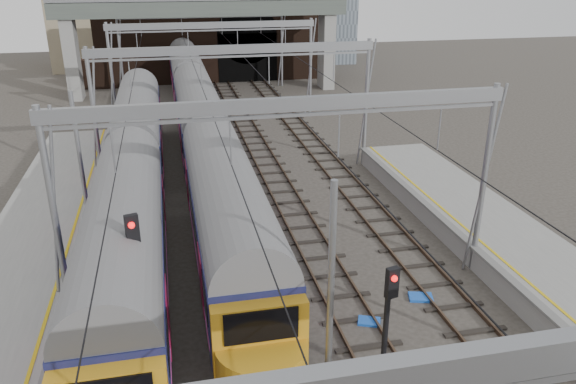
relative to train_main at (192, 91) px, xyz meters
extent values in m
cube|color=#4C3828|center=(-4.72, -20.32, -2.45)|extent=(0.08, 80.00, 0.16)
cube|color=#4C3828|center=(-3.28, -20.32, -2.45)|extent=(0.08, 80.00, 0.16)
cube|color=black|center=(-4.00, -20.32, -2.52)|extent=(2.40, 80.00, 0.14)
cube|color=#4C3828|center=(-0.72, -20.32, -2.45)|extent=(0.08, 80.00, 0.16)
cube|color=#4C3828|center=(0.72, -20.32, -2.45)|extent=(0.08, 80.00, 0.16)
cube|color=black|center=(0.00, -20.32, -2.52)|extent=(2.40, 80.00, 0.14)
cube|color=#4C3828|center=(3.28, -20.32, -2.45)|extent=(0.08, 80.00, 0.16)
cube|color=#4C3828|center=(4.72, -20.32, -2.45)|extent=(0.08, 80.00, 0.16)
cube|color=black|center=(4.00, -20.32, -2.52)|extent=(2.40, 80.00, 0.14)
cube|color=#4C3828|center=(7.28, -20.32, -2.45)|extent=(0.08, 80.00, 0.16)
cube|color=#4C3828|center=(8.72, -20.32, -2.45)|extent=(0.08, 80.00, 0.16)
cube|color=black|center=(8.00, -20.32, -2.52)|extent=(2.40, 80.00, 0.14)
cube|color=gray|center=(2.00, -41.32, 5.06)|extent=(16.80, 0.28, 0.50)
cylinder|color=gray|center=(-6.20, -27.32, 1.46)|extent=(0.24, 0.24, 8.00)
cylinder|color=gray|center=(10.20, -27.32, 1.46)|extent=(0.24, 0.24, 8.00)
cube|color=gray|center=(2.00, -27.32, 5.06)|extent=(16.80, 0.28, 0.50)
cylinder|color=gray|center=(-6.20, -13.32, 1.46)|extent=(0.24, 0.24, 8.00)
cylinder|color=gray|center=(10.20, -13.32, 1.46)|extent=(0.24, 0.24, 8.00)
cube|color=gray|center=(2.00, -13.32, 5.06)|extent=(16.80, 0.28, 0.50)
cylinder|color=gray|center=(-6.20, 0.68, 1.46)|extent=(0.24, 0.24, 8.00)
cylinder|color=gray|center=(10.20, 0.68, 1.46)|extent=(0.24, 0.24, 8.00)
cube|color=gray|center=(2.00, 0.68, 5.06)|extent=(16.80, 0.28, 0.50)
cylinder|color=gray|center=(-6.20, 12.68, 1.46)|extent=(0.24, 0.24, 8.00)
cylinder|color=gray|center=(10.20, 12.68, 1.46)|extent=(0.24, 0.24, 8.00)
cube|color=gray|center=(2.00, 12.68, 5.06)|extent=(16.80, 0.28, 0.50)
cube|color=black|center=(-4.00, -20.32, 2.96)|extent=(0.03, 80.00, 0.03)
cube|color=black|center=(0.00, -20.32, 2.96)|extent=(0.03, 80.00, 0.03)
cube|color=black|center=(4.00, -20.32, 2.96)|extent=(0.03, 80.00, 0.03)
cube|color=black|center=(8.00, -20.32, 2.96)|extent=(0.03, 80.00, 0.03)
cube|color=black|center=(4.00, 16.68, 1.96)|extent=(26.00, 2.00, 9.00)
cube|color=black|center=(7.00, 15.66, 0.06)|extent=(6.50, 0.10, 5.20)
cylinder|color=black|center=(7.00, 15.66, 2.66)|extent=(6.50, 0.10, 6.50)
cube|color=black|center=(-8.00, 15.68, -1.04)|extent=(6.00, 1.50, 3.00)
cube|color=gray|center=(-10.50, 10.68, 1.56)|extent=(1.20, 2.50, 8.20)
cube|color=gray|center=(14.50, 10.68, 1.56)|extent=(1.20, 2.50, 8.20)
cube|color=#505A52|center=(2.00, 10.68, 5.66)|extent=(28.00, 3.00, 1.40)
cube|color=black|center=(0.00, 0.08, -2.19)|extent=(2.23, 66.16, 0.70)
cube|color=#121B41|center=(0.00, 0.08, -0.27)|extent=(2.84, 66.16, 2.54)
cylinder|color=slate|center=(0.00, 0.08, 1.00)|extent=(2.79, 65.66, 2.79)
cube|color=black|center=(0.00, 0.08, 0.14)|extent=(2.86, 64.96, 0.76)
cube|color=#C73E8D|center=(0.00, 0.08, -0.98)|extent=(2.86, 65.16, 0.12)
cube|color=#C78A19|center=(0.00, -33.15, -0.37)|extent=(2.79, 0.60, 2.34)
cube|color=black|center=(0.00, -33.32, 0.24)|extent=(2.13, 0.08, 1.02)
cube|color=black|center=(-4.00, -18.55, -2.19)|extent=(2.22, 32.75, 0.70)
cube|color=#121B41|center=(-4.00, -18.55, -0.27)|extent=(2.83, 32.75, 2.53)
cylinder|color=slate|center=(-4.00, -18.55, 0.99)|extent=(2.77, 32.25, 2.77)
cube|color=black|center=(-4.00, -18.55, 0.13)|extent=(2.85, 31.55, 0.76)
cube|color=#C73E8D|center=(-4.00, -18.55, -0.98)|extent=(2.85, 31.75, 0.12)
cylinder|color=black|center=(-3.36, -30.84, 0.13)|extent=(0.18, 0.18, 5.34)
cube|color=black|center=(-3.36, -31.02, 2.47)|extent=(0.42, 0.28, 1.00)
sphere|color=red|center=(-3.36, -31.14, 2.69)|extent=(0.20, 0.20, 0.20)
cylinder|color=black|center=(3.33, -34.25, -0.19)|extent=(0.16, 0.16, 4.70)
cube|color=black|center=(3.33, -34.43, 1.87)|extent=(0.38, 0.26, 0.88)
sphere|color=red|center=(3.33, -34.55, 2.07)|extent=(0.18, 0.18, 0.18)
cube|color=blue|center=(4.51, -30.13, -2.49)|extent=(0.96, 0.83, 0.09)
cube|color=blue|center=(-0.37, -24.31, -2.49)|extent=(0.88, 0.76, 0.09)
cube|color=blue|center=(7.04, -29.05, -2.48)|extent=(1.05, 0.87, 0.11)
camera|label=1|loc=(-2.08, -46.30, 9.66)|focal=35.00mm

